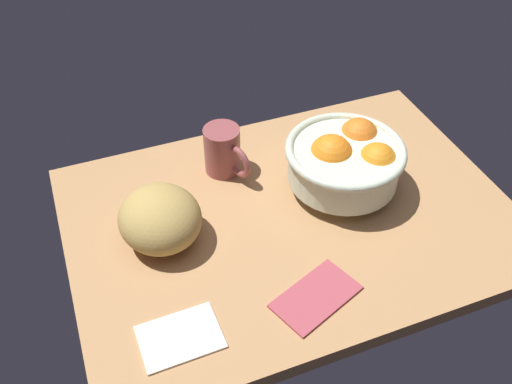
% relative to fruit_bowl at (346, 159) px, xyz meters
% --- Properties ---
extents(ground_plane, '(0.81, 0.58, 0.03)m').
position_rel_fruit_bowl_xyz_m(ground_plane, '(0.13, 0.04, -0.08)').
color(ground_plane, tan).
extents(fruit_bowl, '(0.23, 0.23, 0.12)m').
position_rel_fruit_bowl_xyz_m(fruit_bowl, '(0.00, 0.00, 0.00)').
color(fruit_bowl, silver).
rests_on(fruit_bowl, ground).
extents(bread_loaf, '(0.17, 0.17, 0.10)m').
position_rel_fruit_bowl_xyz_m(bread_loaf, '(0.36, 0.01, -0.02)').
color(bread_loaf, tan).
rests_on(bread_loaf, ground).
extents(napkin_folded, '(0.13, 0.09, 0.01)m').
position_rel_fruit_bowl_xyz_m(napkin_folded, '(0.39, 0.22, -0.06)').
color(napkin_folded, silver).
rests_on(napkin_folded, ground).
extents(napkin_spare, '(0.16, 0.13, 0.01)m').
position_rel_fruit_bowl_xyz_m(napkin_spare, '(0.16, 0.22, -0.06)').
color(napkin_spare, '#AD4751').
rests_on(napkin_spare, ground).
extents(mug, '(0.07, 0.11, 0.10)m').
position_rel_fruit_bowl_xyz_m(mug, '(0.20, -0.13, -0.02)').
color(mug, '#94494A').
rests_on(mug, ground).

